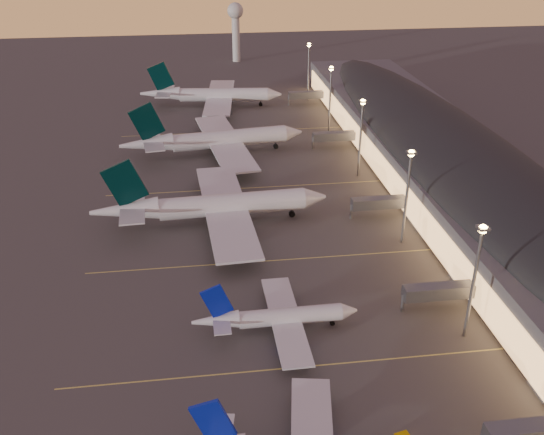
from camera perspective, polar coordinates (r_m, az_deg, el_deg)
The scene contains 9 objects.
ground at distance 123.68m, azimuth 1.89°, elevation -12.42°, with size 700.00×700.00×0.00m, color #454340.
airliner_narrow_north at distance 126.93m, azimuth 0.40°, elevation -9.39°, with size 34.62×30.80×12.41m.
airliner_wide_near at distance 168.12m, azimuth -5.64°, elevation 1.08°, with size 65.37×59.57×20.92m.
airliner_wide_mid at distance 217.71m, azimuth -5.46°, elevation 7.26°, with size 65.76×60.44×21.05m.
airliner_wide_far at distance 275.05m, azimuth -5.70°, elevation 11.40°, with size 62.67×57.44×20.05m.
terminal_building at distance 196.89m, azimuth 16.49°, elevation 5.11°, with size 56.35×255.00×17.46m.
light_masts at distance 178.33m, azimuth 10.09°, elevation 6.58°, with size 2.20×217.20×25.90m.
radar_tower at distance 359.61m, azimuth -3.45°, elevation 17.89°, with size 9.00×9.00×32.50m.
lane_markings at distance 156.28m, azimuth -0.48°, elevation -3.15°, with size 90.00×180.36×0.00m.
Camera 1 is at (-16.61, -94.12, 78.49)m, focal length 40.00 mm.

